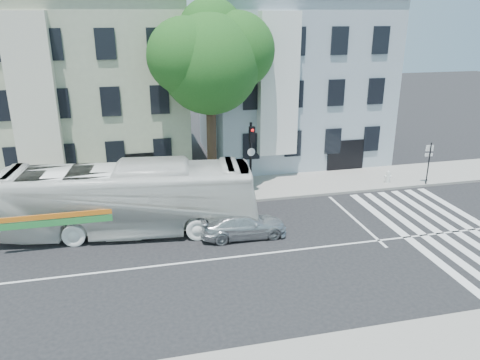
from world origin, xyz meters
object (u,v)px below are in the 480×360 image
object	(u,v)px
fire_hydrant	(388,176)
bus	(128,199)
sedan	(243,225)
traffic_signal	(251,150)

from	to	relation	value
fire_hydrant	bus	bearing A→B (deg)	-168.72
bus	sedan	xyz separation A→B (m)	(5.31, -1.79, -1.12)
sedan	fire_hydrant	world-z (taller)	sedan
bus	fire_hydrant	xyz separation A→B (m)	(15.84, 3.16, -1.18)
traffic_signal	fire_hydrant	distance (m)	9.17
bus	fire_hydrant	distance (m)	16.19
traffic_signal	fire_hydrant	xyz separation A→B (m)	(8.88, -0.01, -2.31)
sedan	traffic_signal	world-z (taller)	traffic_signal
sedan	traffic_signal	xyz separation A→B (m)	(1.66, 4.96, 2.25)
sedan	bus	bearing A→B (deg)	72.24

